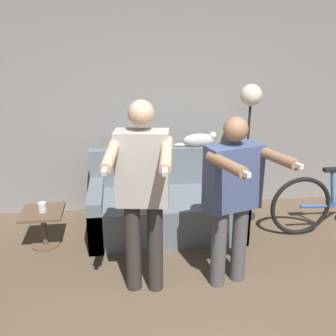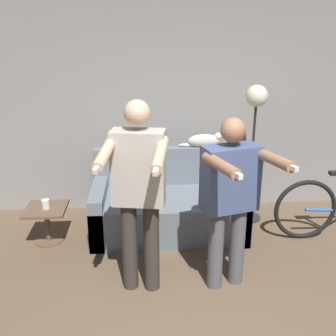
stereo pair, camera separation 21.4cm
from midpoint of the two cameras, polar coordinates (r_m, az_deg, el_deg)
wall_back at (r=5.00m, az=-1.57°, el=8.35°), size 10.00×0.05×2.60m
couch at (r=4.65m, az=-1.74°, el=-5.70°), size 1.75×0.93×0.91m
person_left at (r=3.32m, az=-5.57°, el=-2.86°), size 0.58×0.73×1.75m
person_right at (r=3.46m, az=7.72°, el=-3.50°), size 0.67×0.78×1.59m
cat at (r=4.80m, az=3.36°, el=4.10°), size 0.52×0.12×0.18m
floor_lamp at (r=4.73m, az=10.51°, el=7.83°), size 0.32×0.32×1.68m
side_table at (r=4.56m, az=-18.96°, el=-7.26°), size 0.44×0.44×0.41m
cup at (r=4.48m, az=-19.11°, el=-5.41°), size 0.09×0.09×0.10m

